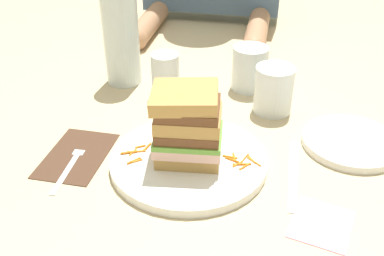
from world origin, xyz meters
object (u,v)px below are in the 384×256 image
(main_plate, at_px, (189,160))
(empty_tumbler_1, at_px, (250,68))
(sandwich, at_px, (188,126))
(side_plate, at_px, (351,142))
(water_bottle, at_px, (120,30))
(napkin_dark, at_px, (77,155))
(empty_tumbler_0, at_px, (165,75))
(knife, at_px, (293,175))
(napkin_pink, at_px, (321,223))
(fork, at_px, (72,161))
(juice_glass, at_px, (273,92))

(main_plate, xyz_separation_m, empty_tumbler_1, (0.08, 0.31, 0.04))
(sandwich, bearing_deg, side_plate, 22.17)
(water_bottle, relative_size, empty_tumbler_1, 2.83)
(napkin_dark, xyz_separation_m, empty_tumbler_0, (0.10, 0.25, 0.05))
(knife, relative_size, napkin_pink, 2.07)
(water_bottle, height_order, empty_tumbler_0, water_bottle)
(fork, bearing_deg, empty_tumbler_1, 51.45)
(main_plate, xyz_separation_m, sandwich, (-0.00, -0.00, 0.07))
(side_plate, bearing_deg, empty_tumbler_1, 136.57)
(sandwich, bearing_deg, napkin_dark, -176.09)
(sandwich, distance_m, knife, 0.20)
(juice_glass, relative_size, side_plate, 0.55)
(water_bottle, xyz_separation_m, napkin_pink, (0.43, -0.39, -0.12))
(napkin_dark, bearing_deg, napkin_pink, -12.18)
(empty_tumbler_0, bearing_deg, sandwich, -67.43)
(empty_tumbler_1, bearing_deg, napkin_pink, -70.78)
(knife, relative_size, empty_tumbler_0, 2.06)
(empty_tumbler_1, height_order, side_plate, empty_tumbler_1)
(knife, bearing_deg, juice_glass, 102.26)
(juice_glass, xyz_separation_m, napkin_pink, (0.09, -0.32, -0.04))
(napkin_dark, distance_m, side_plate, 0.50)
(juice_glass, xyz_separation_m, empty_tumbler_1, (-0.06, 0.09, 0.01))
(main_plate, relative_size, fork, 1.64)
(main_plate, bearing_deg, sandwich, -176.82)
(empty_tumbler_1, height_order, napkin_pink, empty_tumbler_1)
(empty_tumbler_0, height_order, side_plate, empty_tumbler_0)
(water_bottle, bearing_deg, napkin_pink, -42.31)
(juice_glass, height_order, water_bottle, water_bottle)
(fork, height_order, empty_tumbler_1, empty_tumbler_1)
(fork, distance_m, juice_glass, 0.42)
(napkin_pink, bearing_deg, napkin_dark, 167.82)
(main_plate, height_order, napkin_dark, main_plate)
(juice_glass, xyz_separation_m, water_bottle, (-0.35, 0.07, 0.08))
(main_plate, height_order, water_bottle, water_bottle)
(empty_tumbler_0, xyz_separation_m, empty_tumbler_1, (0.18, 0.07, 0.00))
(water_bottle, relative_size, napkin_pink, 2.90)
(napkin_dark, xyz_separation_m, empty_tumbler_1, (0.28, 0.32, 0.05))
(napkin_dark, relative_size, water_bottle, 0.57)
(sandwich, xyz_separation_m, empty_tumbler_0, (-0.10, 0.24, -0.03))
(fork, height_order, empty_tumbler_0, empty_tumbler_0)
(napkin_dark, xyz_separation_m, juice_glass, (0.33, 0.23, 0.04))
(sandwich, xyz_separation_m, knife, (0.18, 0.00, -0.08))
(main_plate, height_order, side_plate, main_plate)
(napkin_dark, bearing_deg, main_plate, 3.91)
(main_plate, distance_m, fork, 0.20)
(fork, relative_size, napkin_pink, 1.72)
(fork, xyz_separation_m, knife, (0.38, 0.04, -0.00))
(side_plate, relative_size, napkin_pink, 1.85)
(fork, bearing_deg, sandwich, 10.21)
(sandwich, bearing_deg, juice_glass, 58.52)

